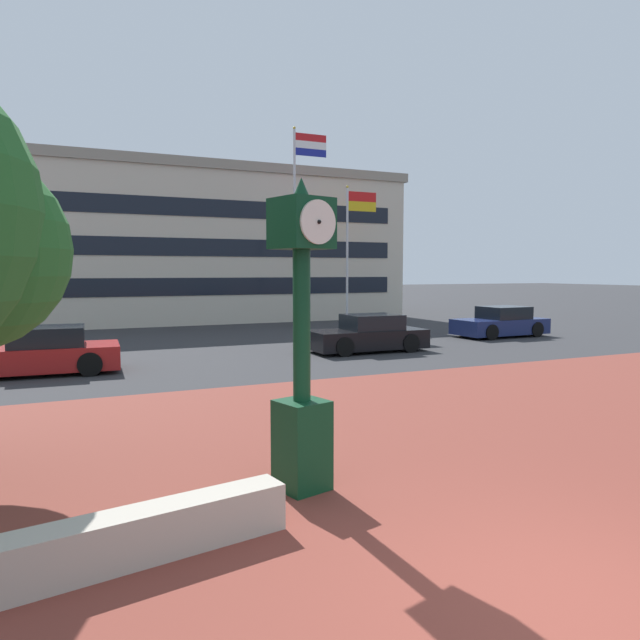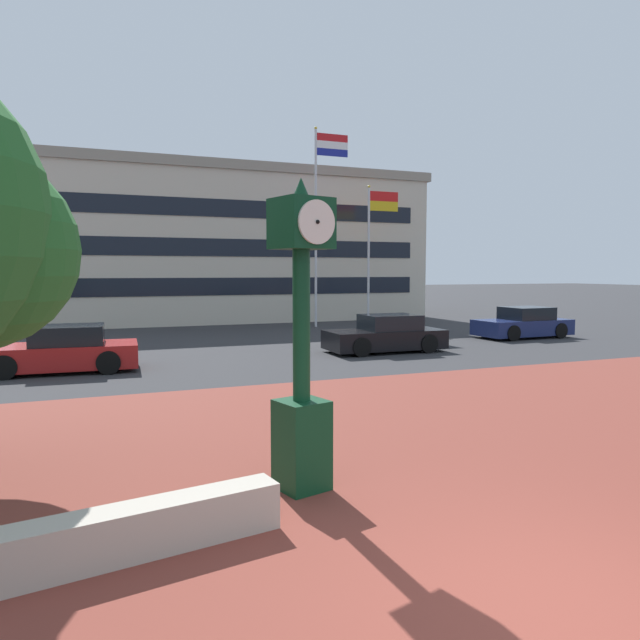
{
  "view_description": "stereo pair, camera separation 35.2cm",
  "coord_description": "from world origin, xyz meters",
  "px_view_note": "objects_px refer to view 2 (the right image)",
  "views": [
    {
      "loc": [
        -3.79,
        -3.32,
        2.78
      ],
      "look_at": [
        -0.78,
        3.36,
        2.16
      ],
      "focal_mm": 32.75,
      "sensor_mm": 36.0,
      "label": 1
    },
    {
      "loc": [
        -3.47,
        -3.45,
        2.78
      ],
      "look_at": [
        -0.78,
        3.36,
        2.16
      ],
      "focal_mm": 32.75,
      "sensor_mm": 36.0,
      "label": 2
    }
  ],
  "objects_px": {
    "street_clock": "(301,350)",
    "flagpole_primary": "(320,209)",
    "civic_building": "(222,247)",
    "car_street_near": "(523,324)",
    "flagpole_secondary": "(373,241)",
    "car_street_far": "(63,351)",
    "car_street_mid": "(386,335)"
  },
  "relations": [
    {
      "from": "civic_building",
      "to": "flagpole_secondary",
      "type": "bearing_deg",
      "value": -54.62
    },
    {
      "from": "car_street_near",
      "to": "car_street_mid",
      "type": "xyz_separation_m",
      "value": [
        -7.41,
        -1.73,
        -0.0
      ]
    },
    {
      "from": "car_street_near",
      "to": "car_street_far",
      "type": "distance_m",
      "value": 17.74
    },
    {
      "from": "car_street_near",
      "to": "car_street_mid",
      "type": "relative_size",
      "value": 1.0
    },
    {
      "from": "car_street_near",
      "to": "car_street_far",
      "type": "bearing_deg",
      "value": 94.64
    },
    {
      "from": "street_clock",
      "to": "flagpole_primary",
      "type": "bearing_deg",
      "value": 53.03
    },
    {
      "from": "flagpole_secondary",
      "to": "civic_building",
      "type": "bearing_deg",
      "value": 125.38
    },
    {
      "from": "street_clock",
      "to": "flagpole_secondary",
      "type": "xyz_separation_m",
      "value": [
        11.17,
        20.24,
        2.55
      ]
    },
    {
      "from": "street_clock",
      "to": "flagpole_primary",
      "type": "distance_m",
      "value": 22.23
    },
    {
      "from": "car_street_far",
      "to": "flagpole_secondary",
      "type": "height_order",
      "value": "flagpole_secondary"
    },
    {
      "from": "car_street_near",
      "to": "civic_building",
      "type": "xyz_separation_m",
      "value": [
        -9.28,
        16.08,
        3.68
      ]
    },
    {
      "from": "street_clock",
      "to": "car_street_mid",
      "type": "height_order",
      "value": "street_clock"
    },
    {
      "from": "car_street_mid",
      "to": "flagpole_secondary",
      "type": "distance_m",
      "value": 10.88
    },
    {
      "from": "car_street_near",
      "to": "flagpole_secondary",
      "type": "bearing_deg",
      "value": 21.33
    },
    {
      "from": "car_street_far",
      "to": "flagpole_secondary",
      "type": "bearing_deg",
      "value": -53.27
    },
    {
      "from": "flagpole_primary",
      "to": "civic_building",
      "type": "xyz_separation_m",
      "value": [
        -3.09,
        8.49,
        -1.61
      ]
    },
    {
      "from": "car_street_far",
      "to": "flagpole_primary",
      "type": "height_order",
      "value": "flagpole_primary"
    },
    {
      "from": "flagpole_primary",
      "to": "civic_building",
      "type": "distance_m",
      "value": 9.17
    },
    {
      "from": "car_street_near",
      "to": "flagpole_secondary",
      "type": "height_order",
      "value": "flagpole_secondary"
    },
    {
      "from": "car_street_near",
      "to": "car_street_mid",
      "type": "distance_m",
      "value": 7.61
    },
    {
      "from": "flagpole_primary",
      "to": "civic_building",
      "type": "height_order",
      "value": "flagpole_primary"
    },
    {
      "from": "street_clock",
      "to": "civic_building",
      "type": "bearing_deg",
      "value": 65.0
    },
    {
      "from": "car_street_far",
      "to": "civic_building",
      "type": "relative_size",
      "value": 0.19
    },
    {
      "from": "car_street_far",
      "to": "flagpole_secondary",
      "type": "distance_m",
      "value": 17.69
    },
    {
      "from": "flagpole_primary",
      "to": "car_street_far",
      "type": "bearing_deg",
      "value": -139.99
    },
    {
      "from": "street_clock",
      "to": "car_street_near",
      "type": "xyz_separation_m",
      "value": [
        14.42,
        12.65,
        -1.23
      ]
    },
    {
      "from": "civic_building",
      "to": "flagpole_primary",
      "type": "bearing_deg",
      "value": -70.01
    },
    {
      "from": "flagpole_secondary",
      "to": "car_street_far",
      "type": "bearing_deg",
      "value": -146.27
    },
    {
      "from": "street_clock",
      "to": "car_street_near",
      "type": "distance_m",
      "value": 19.22
    },
    {
      "from": "car_street_far",
      "to": "civic_building",
      "type": "xyz_separation_m",
      "value": [
        8.35,
        18.08,
        3.68
      ]
    },
    {
      "from": "street_clock",
      "to": "car_street_mid",
      "type": "bearing_deg",
      "value": 42.44
    },
    {
      "from": "street_clock",
      "to": "car_street_far",
      "type": "height_order",
      "value": "street_clock"
    }
  ]
}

